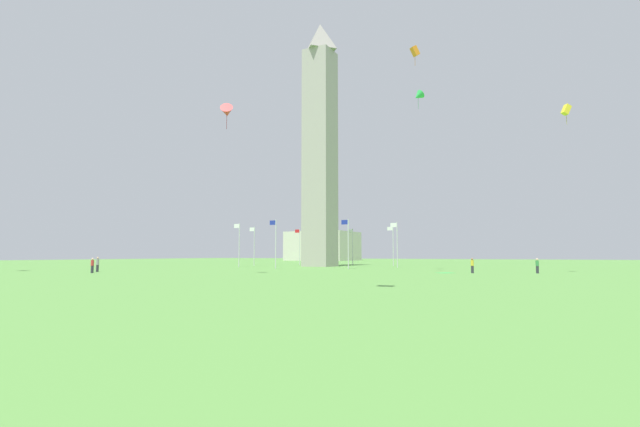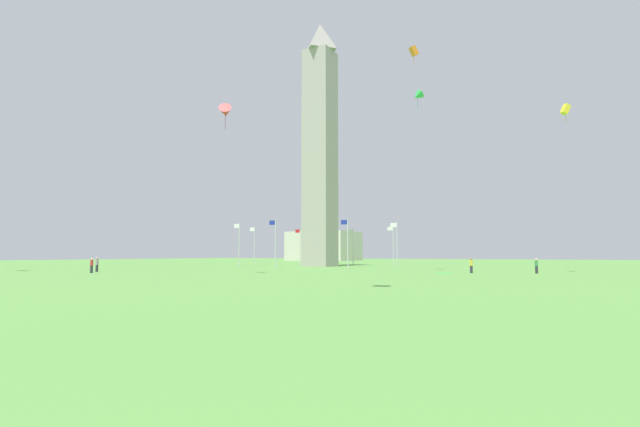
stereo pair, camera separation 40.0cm
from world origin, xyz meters
name	(u,v)px [view 2 (the right image)]	position (x,y,z in m)	size (l,w,h in m)	color
ground_plane	(320,266)	(0.00, 0.00, 0.00)	(260.00, 260.00, 0.00)	#548C3D
obelisk_monument	(320,143)	(0.00, 0.00, 21.05)	(4.63, 4.63, 42.10)	#A8A399
flagpole_n	(254,244)	(13.54, 0.00, 3.88)	(1.12, 0.14, 7.00)	silver
flagpole_ne	(239,243)	(9.59, 9.53, 3.88)	(1.12, 0.14, 7.00)	silver
flagpole_e	(275,241)	(0.07, 13.47, 3.88)	(1.12, 0.14, 7.00)	silver
flagpole_se	(347,241)	(-9.46, 9.53, 3.88)	(1.12, 0.14, 7.00)	silver
flagpole_s	(397,242)	(-13.40, 0.00, 3.88)	(1.12, 0.14, 7.00)	silver
flagpole_sw	(393,244)	(-9.46, -9.53, 3.88)	(1.12, 0.14, 7.00)	silver
flagpole_w	(353,245)	(0.07, -13.47, 3.88)	(1.12, 0.14, 7.00)	silver
flagpole_nw	(300,245)	(9.59, -9.53, 3.88)	(1.12, 0.14, 7.00)	silver
person_yellow_shirt	(471,266)	(-27.52, 16.64, 0.81)	(0.32, 0.32, 1.64)	#2D2D38
person_red_shirt	(92,265)	(9.23, 35.75, 0.82)	(0.32, 0.32, 1.65)	#2D2D38
person_gray_shirt	(97,264)	(11.61, 33.33, 0.86)	(0.32, 0.32, 1.73)	#2D2D38
person_green_shirt	(536,266)	(-33.80, 14.11, 0.80)	(0.32, 0.32, 1.61)	#2D2D38
kite_green_delta	(417,96)	(-20.30, 11.03, 22.58)	(1.96, 1.97, 2.47)	green
kite_red_delta	(225,112)	(-6.04, 32.11, 16.78)	(2.03, 2.14, 2.70)	red
kite_orange_box	(414,51)	(-22.23, 18.86, 25.13)	(1.14, 1.19, 2.30)	orange
kite_yellow_box	(565,109)	(-37.21, 12.90, 17.76)	(1.16, 1.10, 2.27)	yellow
distant_building	(324,246)	(33.63, -65.64, 4.60)	(19.92, 16.82, 9.21)	beige
picnic_blanket_near_first_person	(444,273)	(-24.79, 17.44, 0.01)	(1.80, 1.40, 0.01)	green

